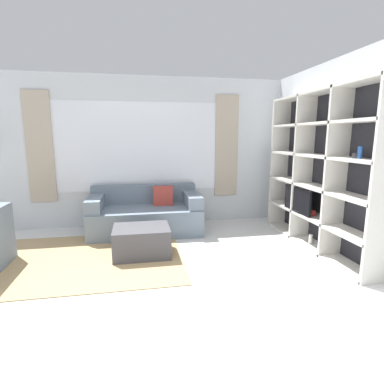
{
  "coord_description": "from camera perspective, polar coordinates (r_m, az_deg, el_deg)",
  "views": [
    {
      "loc": [
        -0.03,
        -2.41,
        1.63
      ],
      "look_at": [
        0.74,
        1.75,
        0.85
      ],
      "focal_mm": 28.0,
      "sensor_mm": 36.0,
      "label": 1
    }
  ],
  "objects": [
    {
      "name": "ground_plane",
      "position": [
        2.91,
        -8.81,
        -23.78
      ],
      "size": [
        16.0,
        16.0,
        0.0
      ],
      "primitive_type": "plane",
      "color": "silver"
    },
    {
      "name": "wall_back",
      "position": [
        5.63,
        -10.2,
        7.52
      ],
      "size": [
        6.63,
        0.11,
        2.7
      ],
      "color": "silver",
      "rests_on": "ground_plane"
    },
    {
      "name": "wall_right",
      "position": [
        4.88,
        24.51,
        6.23
      ],
      "size": [
        0.07,
        4.38,
        2.7
      ],
      "primitive_type": "cube",
      "color": "silver",
      "rests_on": "ground_plane"
    },
    {
      "name": "couch_main",
      "position": [
        5.27,
        -8.83,
        -4.3
      ],
      "size": [
        1.87,
        0.96,
        0.78
      ],
      "color": "slate",
      "rests_on": "ground_plane"
    },
    {
      "name": "shelving_unit",
      "position": [
        4.72,
        23.21,
        3.43
      ],
      "size": [
        0.35,
        2.43,
        2.27
      ],
      "color": "#232328",
      "rests_on": "ground_plane"
    },
    {
      "name": "area_rug",
      "position": [
        4.41,
        -20.76,
        -11.85
      ],
      "size": [
        2.76,
        1.97,
        0.01
      ],
      "primitive_type": "cube",
      "color": "tan",
      "rests_on": "ground_plane"
    },
    {
      "name": "ottoman",
      "position": [
        4.27,
        -9.55,
        -9.23
      ],
      "size": [
        0.77,
        0.6,
        0.41
      ],
      "color": "#47474C",
      "rests_on": "ground_plane"
    }
  ]
}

